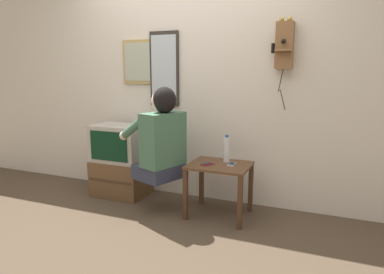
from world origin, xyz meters
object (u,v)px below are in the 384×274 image
(television, at_px, (119,143))
(cell_phone_spare, at_px, (232,164))
(person, at_px, (161,137))
(wall_mirror, at_px, (164,69))
(cell_phone_held, at_px, (207,164))
(framed_picture, at_px, (138,62))
(wall_phone_antique, at_px, (284,45))
(water_bottle, at_px, (227,149))

(television, relative_size, cell_phone_spare, 4.29)
(person, relative_size, cell_phone_spare, 6.92)
(wall_mirror, bearing_deg, cell_phone_spare, -22.55)
(cell_phone_spare, bearing_deg, cell_phone_held, -162.64)
(television, distance_m, framed_picture, 0.91)
(wall_mirror, bearing_deg, wall_phone_antique, -1.87)
(person, distance_m, framed_picture, 1.03)
(wall_mirror, distance_m, water_bottle, 1.13)
(wall_mirror, xyz_separation_m, cell_phone_held, (0.65, -0.44, -0.87))
(wall_phone_antique, height_order, water_bottle, wall_phone_antique)
(television, xyz_separation_m, wall_mirror, (0.44, 0.26, 0.79))
(framed_picture, bearing_deg, cell_phone_spare, -16.91)
(cell_phone_held, xyz_separation_m, water_bottle, (0.13, 0.16, 0.12))
(wall_mirror, relative_size, cell_phone_held, 5.69)
(wall_mirror, height_order, cell_phone_held, wall_mirror)
(wall_phone_antique, bearing_deg, cell_phone_held, -145.88)
(television, height_order, water_bottle, television)
(cell_phone_spare, relative_size, water_bottle, 0.49)
(cell_phone_held, distance_m, cell_phone_spare, 0.23)
(television, distance_m, water_bottle, 1.23)
(television, bearing_deg, framed_picture, 67.47)
(person, bearing_deg, water_bottle, -47.50)
(television, height_order, cell_phone_spare, television)
(person, distance_m, cell_phone_spare, 0.71)
(wall_phone_antique, xyz_separation_m, wall_mirror, (-1.25, 0.04, -0.21))
(person, relative_size, television, 1.62)
(wall_phone_antique, bearing_deg, wall_mirror, 178.13)
(television, xyz_separation_m, water_bottle, (1.23, -0.02, 0.04))
(framed_picture, distance_m, wall_mirror, 0.34)
(television, bearing_deg, cell_phone_held, -9.41)
(person, height_order, framed_picture, framed_picture)
(person, xyz_separation_m, wall_mirror, (-0.21, 0.51, 0.64))
(person, bearing_deg, cell_phone_spare, -56.49)
(wall_phone_antique, distance_m, water_bottle, 1.09)
(cell_phone_held, height_order, cell_phone_spare, same)
(person, xyz_separation_m, water_bottle, (0.57, 0.23, -0.12))
(television, height_order, framed_picture, framed_picture)
(person, bearing_deg, wall_mirror, 43.01)
(wall_mirror, bearing_deg, framed_picture, 179.45)
(water_bottle, bearing_deg, wall_phone_antique, 27.46)
(wall_mirror, bearing_deg, person, -67.25)
(cell_phone_spare, bearing_deg, television, 171.88)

